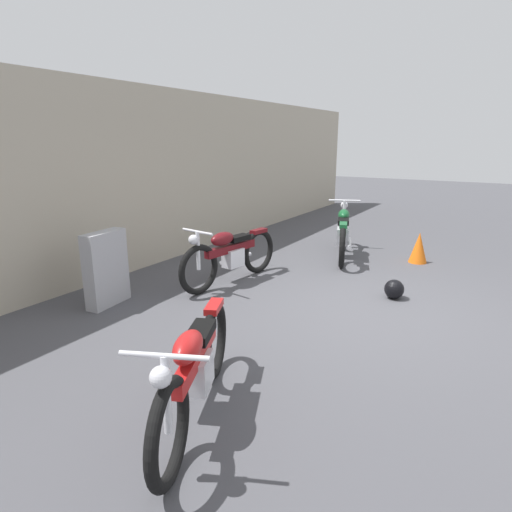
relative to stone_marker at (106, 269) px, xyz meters
The scene contains 8 objects.
ground_plane 3.48m from the stone_marker, 63.07° to the right, with size 40.00×40.00×0.00m, color #47474C.
building_wall 2.11m from the stone_marker, 32.74° to the left, with size 18.00×0.30×3.02m, color #B2A893.
stone_marker is the anchor object (origin of this frame).
helmet 3.93m from the stone_marker, 55.74° to the right, with size 0.27×0.27×0.27m, color black.
traffic_cone 5.32m from the stone_marker, 36.27° to the right, with size 0.32×0.32×0.55m, color orange.
motorcycle_maroon 1.83m from the stone_marker, 29.04° to the right, with size 2.07×0.58×0.93m.
motorcycle_red 2.89m from the stone_marker, 117.54° to the right, with size 1.89×0.97×0.91m.
motorcycle_green 4.37m from the stone_marker, 24.77° to the right, with size 2.12×0.95×0.99m.
Camera 1 is at (-5.21, -1.44, 2.15)m, focal length 30.29 mm.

